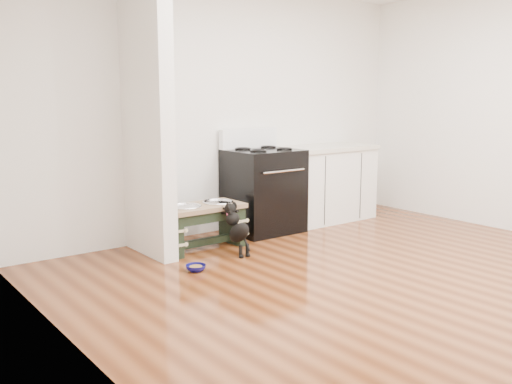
# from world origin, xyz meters

# --- Properties ---
(ground) EXTENTS (5.00, 5.00, 0.00)m
(ground) POSITION_xyz_m (0.00, 0.00, 0.00)
(ground) COLOR #49210D
(ground) RESTS_ON ground
(room_shell) EXTENTS (5.00, 5.00, 5.00)m
(room_shell) POSITION_xyz_m (0.00, 0.00, 1.62)
(room_shell) COLOR silver
(room_shell) RESTS_ON ground
(partition_wall) EXTENTS (0.15, 0.80, 2.70)m
(partition_wall) POSITION_xyz_m (-1.18, 2.10, 1.35)
(partition_wall) COLOR silver
(partition_wall) RESTS_ON ground
(oven_range) EXTENTS (0.76, 0.69, 1.14)m
(oven_range) POSITION_xyz_m (0.25, 2.16, 0.48)
(oven_range) COLOR black
(oven_range) RESTS_ON ground
(cabinet_run) EXTENTS (1.24, 0.64, 0.91)m
(cabinet_run) POSITION_xyz_m (1.23, 2.18, 0.45)
(cabinet_run) COLOR white
(cabinet_run) RESTS_ON ground
(dog_feeder) EXTENTS (0.81, 0.43, 0.46)m
(dog_feeder) POSITION_xyz_m (-0.68, 1.94, 0.32)
(dog_feeder) COLOR black
(dog_feeder) RESTS_ON ground
(puppy) EXTENTS (0.14, 0.42, 0.50)m
(puppy) POSITION_xyz_m (-0.54, 1.57, 0.27)
(puppy) COLOR black
(puppy) RESTS_ON ground
(floor_bowl) EXTENTS (0.19, 0.19, 0.06)m
(floor_bowl) POSITION_xyz_m (-1.13, 1.36, 0.03)
(floor_bowl) COLOR #0C0B51
(floor_bowl) RESTS_ON ground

